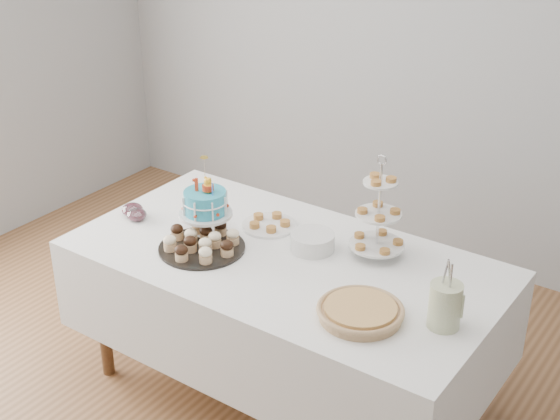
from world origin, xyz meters
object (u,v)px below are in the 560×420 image
Objects in this scene: pie at (360,311)px; jam_bowl_b at (132,210)px; tiered_stand at (379,215)px; utensil_pitcher at (445,304)px; birthday_cake at (206,215)px; table at (284,300)px; pastry_plate at (269,223)px; cupcake_tray at (202,241)px; plate_stack at (313,242)px; jam_bowl_a at (137,215)px.

jam_bowl_b reaches higher than pie.
pie is 1.36m from jam_bowl_b.
tiered_stand reaches higher than utensil_pitcher.
birthday_cake is at bearing -158.80° from tiered_stand.
pastry_plate is at bearing 138.86° from table.
cupcake_tray is 0.50m from plate_stack.
tiered_stand is 0.33m from plate_stack.
utensil_pitcher is (1.21, -0.05, -0.00)m from birthday_cake.
birthday_cake is 3.67× the size of jam_bowl_b.
pastry_plate is at bearing 24.73° from jam_bowl_b.
birthday_cake reaches higher than pastry_plate.
birthday_cake reaches higher than jam_bowl_b.
jam_bowl_a is (-1.30, 0.11, -0.00)m from pie.
jam_bowl_a is at bearing 174.54° from cupcake_tray.
birthday_cake reaches higher than jam_bowl_a.
jam_bowl_a is (-0.45, 0.04, -0.02)m from cupcake_tray.
utensil_pitcher is (0.28, 0.14, 0.07)m from pie.
pastry_plate is at bearing 37.51° from birthday_cake.
birthday_cake is 1.90× the size of plate_stack.
birthday_cake is 1.36× the size of utensil_pitcher.
cupcake_tray is 1.14m from utensil_pitcher.
cupcake_tray is at bearing -5.46° from jam_bowl_a.
cupcake_tray is (-0.34, -0.16, 0.27)m from table.
utensil_pitcher is (1.64, 0.00, 0.07)m from jam_bowl_b.
jam_bowl_a is at bearing -25.37° from jam_bowl_b.
jam_bowl_a reaches higher than pastry_plate.
birthday_cake is 0.39m from jam_bowl_a.
utensil_pitcher is at bearing -35.42° from tiered_stand.
plate_stack is 1.93× the size of jam_bowl_b.
pastry_plate is 0.65m from jam_bowl_a.
jam_bowl_b is (-1.17, -0.34, -0.17)m from tiered_stand.
utensil_pitcher is at bearing 0.01° from jam_bowl_b.
pastry_plate is (-0.74, 0.42, -0.01)m from pie.
jam_bowl_a is 1.59m from utensil_pitcher.
pie is at bearing -5.70° from jam_bowl_b.
tiered_stand is 1.23m from jam_bowl_b.
plate_stack reaches higher than pastry_plate.
tiered_stand reaches higher than cupcake_tray.
jam_bowl_b is at bearing -155.27° from pastry_plate.
utensil_pitcher is (0.47, -0.34, -0.10)m from tiered_stand.
jam_bowl_b is 0.37× the size of utensil_pitcher.
utensil_pitcher reaches higher than plate_stack.
table is 0.46m from cupcake_tray.
jam_bowl_b reaches higher than jam_bowl_a.
pie is 0.57m from plate_stack.
jam_bowl_a is (-0.38, -0.08, -0.08)m from birthday_cake.
table is 5.61× the size of pie.
jam_bowl_a reaches higher than table.
birthday_cake reaches higher than pie.
tiered_stand is (0.33, 0.25, 0.43)m from table.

